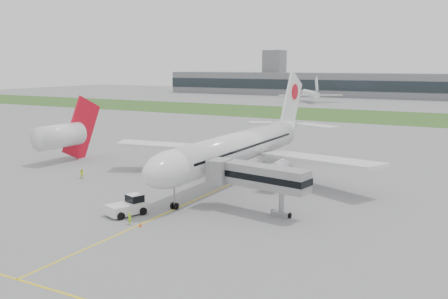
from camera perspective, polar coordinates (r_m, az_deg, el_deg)
The scene contains 14 objects.
ground at distance 79.41m, azimuth 0.43°, elevation -4.13°, with size 600.00×600.00×0.00m, color gray.
apron_markings at distance 75.17m, azimuth -1.38°, elevation -4.93°, with size 70.00×70.00×0.04m, color yellow, non-canonical shape.
grass_strip at distance 192.44m, azimuth 17.54°, elevation 3.58°, with size 600.00×50.00×0.02m, color #2E5620.
terminal_building at distance 300.34m, azimuth 21.72°, elevation 6.72°, with size 320.00×22.30×14.00m.
control_tower at distance 326.08m, azimuth 5.72°, elevation 6.30°, with size 12.00×12.00×56.00m, color gray, non-canonical shape.
airliner at distance 82.52m, azimuth 2.02°, elevation 0.40°, with size 48.13×53.95×17.88m.
pushback_tug at distance 65.33m, azimuth -10.86°, elevation -6.33°, with size 4.49×5.45×2.47m.
jet_bridge at distance 64.32m, azimuth 3.56°, elevation -3.05°, with size 14.23×5.17×6.49m.
safety_cone_left at distance 67.40m, azimuth -11.56°, elevation -6.63°, with size 0.38×0.38×0.53m, color #E3500B.
safety_cone_right at distance 60.53m, azimuth -9.55°, elevation -8.44°, with size 0.40×0.40×0.55m, color #E3500B.
ground_crew_near at distance 61.35m, azimuth -10.74°, elevation -7.74°, with size 0.56×0.37×1.54m, color #9EE325.
ground_crew_far at distance 87.19m, azimuth -15.92°, elevation -2.68°, with size 0.83×0.65×1.70m, color #EDFF2A.
neighbor_aircraft at distance 102.71m, azimuth -17.95°, elevation 1.59°, with size 4.84×16.44×13.46m.
distant_aircraft_left at distance 259.08m, azimuth 9.80°, elevation 5.35°, with size 32.36×28.56×12.37m, color white, non-canonical shape.
Camera 1 is at (36.31, -68.03, 18.96)m, focal length 40.00 mm.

